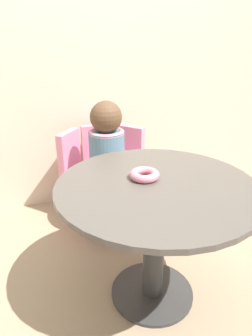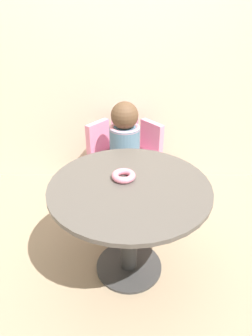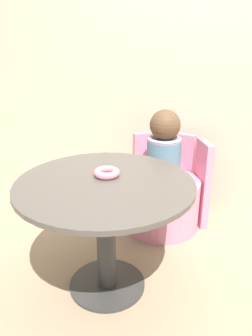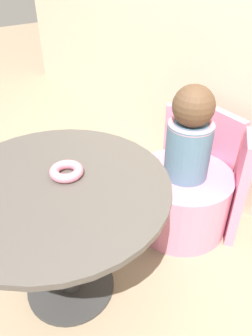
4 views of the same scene
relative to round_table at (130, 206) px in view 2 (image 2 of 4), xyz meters
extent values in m
plane|color=gray|center=(0.04, 0.04, -0.49)|extent=(12.00, 12.00, 0.00)
cube|color=beige|center=(0.04, 1.17, 0.71)|extent=(6.00, 0.06, 2.40)
cylinder|color=#333333|center=(0.00, 0.00, -0.48)|extent=(0.42, 0.42, 0.02)
cylinder|color=#333333|center=(0.00, 0.00, -0.18)|extent=(0.10, 0.10, 0.60)
cylinder|color=#4C4742|center=(0.00, 0.00, 0.13)|extent=(0.90, 0.90, 0.02)
cylinder|color=pink|center=(-0.03, 0.74, -0.31)|extent=(0.54, 0.54, 0.36)
cube|color=pink|center=(-0.03, 1.03, -0.17)|extent=(0.23, 0.05, 0.64)
cube|color=pink|center=(0.20, 0.93, -0.17)|extent=(0.19, 0.21, 0.64)
cube|color=pink|center=(-0.25, 0.93, -0.17)|extent=(0.19, 0.21, 0.64)
cylinder|color=slate|center=(-0.03, 0.74, 0.02)|extent=(0.23, 0.23, 0.31)
torus|color=pink|center=(-0.03, 0.74, 0.17)|extent=(0.24, 0.24, 0.04)
sphere|color=brown|center=(-0.03, 0.74, 0.27)|extent=(0.21, 0.21, 0.21)
torus|color=pink|center=(-0.03, 0.07, 0.16)|extent=(0.14, 0.14, 0.04)
camera|label=1|loc=(-0.50, -1.07, 0.73)|focal=32.00mm
camera|label=2|loc=(-0.02, -1.36, 1.05)|focal=32.00mm
camera|label=3|loc=(0.87, -1.20, 0.80)|focal=35.00mm
camera|label=4|loc=(0.97, -0.34, 0.92)|focal=35.00mm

